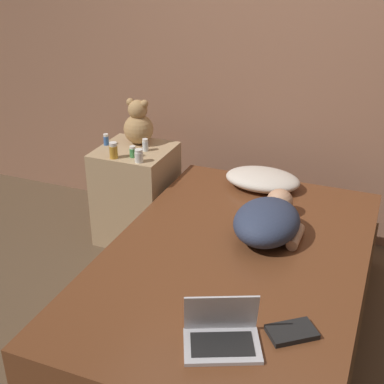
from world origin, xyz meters
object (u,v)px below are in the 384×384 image
(person_lying, at_px, (269,220))
(bottle_white, at_px, (139,156))
(teddy_bear, at_px, (138,124))
(bottle_green, at_px, (133,152))
(bottle_clear, at_px, (145,145))
(bottle_amber, at_px, (113,151))
(laptop, at_px, (222,333))
(pillow, at_px, (263,179))
(bottle_blue, at_px, (106,140))
(book, at_px, (292,332))

(person_lying, bearing_deg, bottle_white, 161.46)
(teddy_bear, relative_size, bottle_green, 4.16)
(bottle_clear, height_order, bottle_amber, bottle_amber)
(laptop, xyz_separation_m, bottle_white, (-0.97, 1.20, 0.15))
(person_lying, height_order, bottle_green, bottle_green)
(pillow, relative_size, laptop, 1.34)
(pillow, xyz_separation_m, teddy_bear, (-0.90, 0.05, 0.24))
(pillow, relative_size, bottle_white, 5.55)
(bottle_blue, xyz_separation_m, bottle_clear, (0.30, 0.00, 0.00))
(teddy_bear, distance_m, bottle_green, 0.27)
(bottle_amber, bearing_deg, teddy_bear, 84.70)
(bottle_blue, distance_m, bottle_clear, 0.30)
(pillow, distance_m, laptop, 1.47)
(bottle_green, bearing_deg, bottle_amber, -149.98)
(laptop, relative_size, bottle_green, 4.75)
(person_lying, distance_m, bottle_green, 1.08)
(pillow, xyz_separation_m, bottle_clear, (-0.79, -0.07, 0.14))
(laptop, height_order, bottle_clear, bottle_clear)
(teddy_bear, bearing_deg, bottle_blue, -148.97)
(pillow, relative_size, bottle_amber, 4.48)
(bottle_amber, distance_m, book, 1.76)
(pillow, distance_m, bottle_amber, 0.97)
(pillow, distance_m, teddy_bear, 0.93)
(teddy_bear, xyz_separation_m, bottle_green, (0.08, -0.24, -0.10))
(laptop, distance_m, bottle_clear, 1.73)
(person_lying, distance_m, bottle_white, 0.99)
(person_lying, xyz_separation_m, bottle_clear, (-0.98, 0.51, 0.10))
(person_lying, xyz_separation_m, laptop, (0.04, -0.89, -0.05))
(book, bearing_deg, bottle_clear, 135.73)
(bottle_blue, relative_size, book, 0.35)
(laptop, relative_size, bottle_white, 4.14)
(teddy_bear, relative_size, bottle_clear, 3.73)
(pillow, distance_m, person_lying, 0.60)
(teddy_bear, distance_m, book, 1.95)
(teddy_bear, bearing_deg, laptop, -53.20)
(person_lying, xyz_separation_m, bottle_white, (-0.93, 0.31, 0.11))
(person_lying, relative_size, bottle_white, 6.91)
(person_lying, xyz_separation_m, bottle_blue, (-1.28, 0.50, 0.10))
(bottle_clear, bearing_deg, bottle_green, -101.85)
(bottle_green, relative_size, bottle_amber, 0.70)
(bottle_blue, bearing_deg, bottle_white, -28.49)
(laptop, bearing_deg, bottle_blue, 109.78)
(pillow, distance_m, bottle_blue, 1.10)
(bottle_green, bearing_deg, bottle_white, -38.87)
(bottle_green, relative_size, bottle_blue, 0.95)
(bottle_green, bearing_deg, person_lying, -20.49)
(bottle_blue, bearing_deg, pillow, 3.59)
(bottle_white, bearing_deg, bottle_blue, 151.51)
(book, bearing_deg, pillow, 110.10)
(laptop, height_order, bottle_green, bottle_green)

